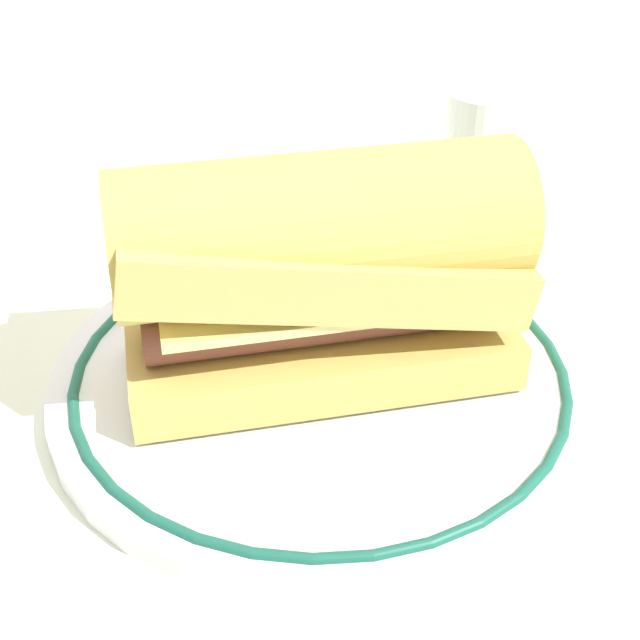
{
  "coord_description": "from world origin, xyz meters",
  "views": [
    {
      "loc": [
        -0.08,
        -0.39,
        0.31
      ],
      "look_at": [
        -0.02,
        -0.01,
        0.04
      ],
      "focal_mm": 49.45,
      "sensor_mm": 36.0,
      "label": 1
    }
  ],
  "objects": [
    {
      "name": "ground_plane",
      "position": [
        0.0,
        0.0,
        0.0
      ],
      "size": [
        1.5,
        1.5,
        0.0
      ],
      "primitive_type": "plane",
      "color": "silver"
    },
    {
      "name": "plate",
      "position": [
        -0.02,
        -0.01,
        0.01
      ],
      "size": [
        0.29,
        0.29,
        0.01
      ],
      "color": "white",
      "rests_on": "ground_plane"
    },
    {
      "name": "sausage_sandwich",
      "position": [
        -0.02,
        -0.01,
        0.08
      ],
      "size": [
        0.21,
        0.1,
        0.12
      ],
      "rotation": [
        0.0,
        0.0,
        0.04
      ],
      "color": "tan",
      "rests_on": "plate"
    },
    {
      "name": "drinking_glass",
      "position": [
        0.14,
        0.18,
        0.04
      ],
      "size": [
        0.06,
        0.06,
        0.09
      ],
      "color": "silver",
      "rests_on": "ground_plane"
    },
    {
      "name": "butter_knife",
      "position": [
        -0.06,
        0.24,
        0.0
      ],
      "size": [
        0.14,
        0.08,
        0.01
      ],
      "color": "silver",
      "rests_on": "ground_plane"
    }
  ]
}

